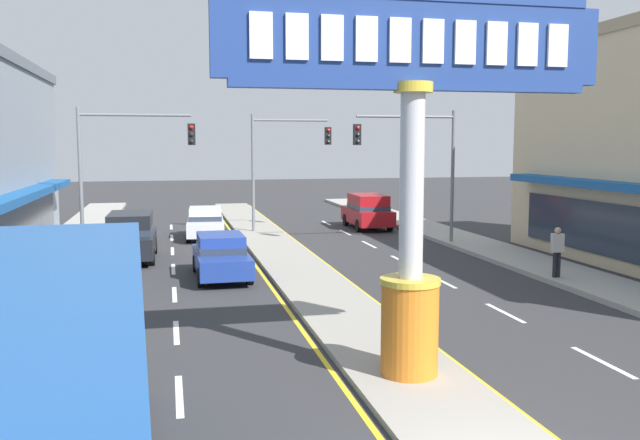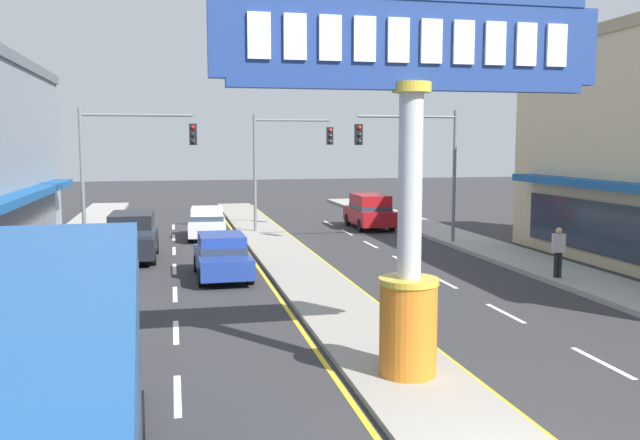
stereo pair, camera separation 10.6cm
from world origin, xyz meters
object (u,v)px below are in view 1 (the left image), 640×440
object	(u,v)px
traffic_light_right_side	(417,154)
sedan_mid_left_lane	(221,256)
district_sign	(412,164)
pedestrian_near_kerb	(557,249)
sedan_far_right_lane	(205,222)
bus_near_left_lane	(22,419)
suv_near_right_lane	(368,211)
suv_far_left_oncoming	(131,236)
traffic_light_median_far	(282,153)
traffic_light_left_side	(123,154)

from	to	relation	value
traffic_light_right_side	sedan_mid_left_lane	distance (m)	11.29
district_sign	pedestrian_near_kerb	world-z (taller)	district_sign
sedan_far_right_lane	bus_near_left_lane	distance (m)	26.95
suv_near_right_lane	district_sign	bearing A→B (deg)	-104.62
suv_near_right_lane	suv_far_left_oncoming	world-z (taller)	same
traffic_light_median_far	suv_far_left_oncoming	distance (m)	10.56
traffic_light_right_side	suv_far_left_oncoming	size ratio (longest dim) A/B	1.34
traffic_light_right_side	traffic_light_median_far	distance (m)	7.95
traffic_light_right_side	district_sign	bearing A→B (deg)	-110.99
traffic_light_median_far	sedan_mid_left_lane	distance (m)	12.58
traffic_light_median_far	sedan_far_right_lane	bearing A→B (deg)	-163.77
district_sign	traffic_light_left_side	bearing A→B (deg)	110.08
bus_near_left_lane	suv_far_left_oncoming	distance (m)	21.05
suv_near_right_lane	pedestrian_near_kerb	size ratio (longest dim) A/B	2.70
bus_near_left_lane	pedestrian_near_kerb	distance (m)	19.50
traffic_light_median_far	sedan_far_right_lane	size ratio (longest dim) A/B	1.41
suv_near_right_lane	suv_far_left_oncoming	size ratio (longest dim) A/B	1.00
bus_near_left_lane	sedan_mid_left_lane	size ratio (longest dim) A/B	2.61
sedan_far_right_lane	pedestrian_near_kerb	bearing A→B (deg)	-50.80
suv_far_left_oncoming	pedestrian_near_kerb	distance (m)	16.37
traffic_light_right_side	suv_far_left_oncoming	bearing A→B (deg)	-176.00
district_sign	suv_far_left_oncoming	distance (m)	17.36
suv_near_right_lane	pedestrian_near_kerb	bearing A→B (deg)	-82.43
suv_near_right_lane	bus_near_left_lane	xyz separation A→B (m)	(-12.29, -28.71, 0.88)
traffic_light_median_far	suv_far_left_oncoming	bearing A→B (deg)	-136.93
traffic_light_median_far	suv_near_right_lane	distance (m)	5.95
pedestrian_near_kerb	traffic_light_left_side	bearing A→B (deg)	146.85
suv_near_right_lane	suv_far_left_oncoming	distance (m)	14.49
traffic_light_median_far	pedestrian_near_kerb	bearing A→B (deg)	-64.57
traffic_light_left_side	traffic_light_right_side	bearing A→B (deg)	-3.67
suv_near_right_lane	traffic_light_right_side	bearing A→B (deg)	-87.59
sedan_mid_left_lane	pedestrian_near_kerb	distance (m)	11.55
traffic_light_right_side	suv_near_right_lane	bearing A→B (deg)	92.41
traffic_light_right_side	traffic_light_median_far	xyz separation A→B (m)	(-5.23, 5.99, -0.05)
sedan_far_right_lane	sedan_mid_left_lane	size ratio (longest dim) A/B	1.01
traffic_light_left_side	sedan_mid_left_lane	xyz separation A→B (m)	(3.58, -6.25, -3.46)
suv_near_right_lane	sedan_mid_left_lane	bearing A→B (deg)	-126.35
district_sign	traffic_light_right_side	xyz separation A→B (m)	(6.43, 16.77, -0.07)
bus_near_left_lane	pedestrian_near_kerb	bearing A→B (deg)	42.54
traffic_light_median_far	sedan_far_right_lane	xyz separation A→B (m)	(-4.05, -1.18, -3.41)
sedan_far_right_lane	pedestrian_near_kerb	size ratio (longest dim) A/B	2.56
district_sign	suv_near_right_lane	world-z (taller)	district_sign
bus_near_left_lane	suv_far_left_oncoming	xyz separation A→B (m)	(0.00, 21.03, -0.88)
traffic_light_left_side	suv_far_left_oncoming	xyz separation A→B (m)	(0.29, -1.70, -3.26)
traffic_light_left_side	traffic_light_median_far	distance (m)	9.22
traffic_light_right_side	sedan_far_right_lane	bearing A→B (deg)	152.57
traffic_light_right_side	suv_far_left_oncoming	xyz separation A→B (m)	(-12.58, -0.88, -3.26)
traffic_light_left_side	sedan_far_right_lane	world-z (taller)	traffic_light_left_side
bus_near_left_lane	traffic_light_median_far	bearing A→B (deg)	75.24
suv_near_right_lane	sedan_mid_left_lane	distance (m)	15.18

